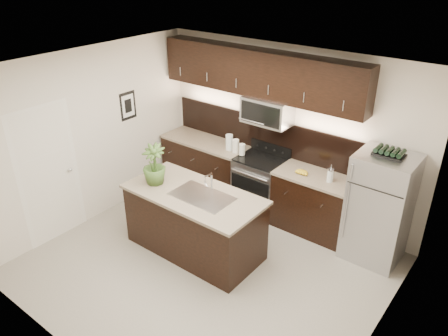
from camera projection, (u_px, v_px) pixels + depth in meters
name	position (u px, v px, depth m)	size (l,w,h in m)	color
ground	(206.00, 266.00, 6.03)	(4.50, 4.50, 0.00)	gray
room_walls	(195.00, 154.00, 5.30)	(4.52, 4.02, 2.71)	beige
counter_run	(250.00, 180.00, 7.26)	(3.51, 0.65, 0.94)	black
upper_fixtures	(260.00, 80.00, 6.59)	(3.49, 0.40, 1.66)	black
island	(195.00, 222.00, 6.16)	(1.96, 0.96, 0.94)	black
sink_faucet	(202.00, 195.00, 5.87)	(0.84, 0.50, 0.28)	silver
refrigerator	(379.00, 208.00, 5.90)	(0.76, 0.68, 1.57)	#B2B2B7
wine_rack	(389.00, 152.00, 5.52)	(0.39, 0.24, 0.09)	black
plant	(154.00, 164.00, 6.08)	(0.33, 0.33, 0.58)	#385522
canisters	(234.00, 145.00, 7.11)	(0.39, 0.14, 0.26)	silver
french_press	(330.00, 175.00, 6.20)	(0.09, 0.09, 0.26)	silver
bananas	(299.00, 171.00, 6.47)	(0.20, 0.15, 0.06)	gold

